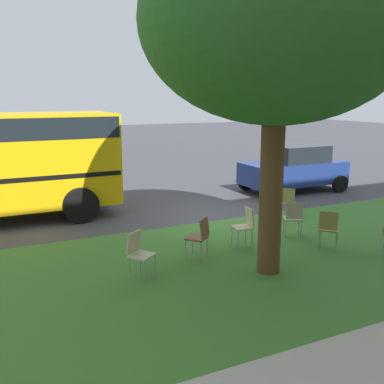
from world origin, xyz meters
TOP-DOWN VIEW (x-y plane):
  - ground at (0.00, 0.00)m, footprint 80.00×80.00m
  - grass_verge at (0.00, 3.20)m, footprint 48.00×6.00m
  - street_tree at (0.94, 3.79)m, footprint 4.88×4.88m
  - chair_0 at (-0.87, 2.25)m, footprint 0.56×0.57m
  - chair_2 at (-1.01, 3.30)m, footprint 0.59×0.59m
  - chair_3 at (-1.74, 0.89)m, footprint 0.59×0.59m
  - chair_4 at (0.54, 2.31)m, footprint 0.48×0.48m
  - chair_5 at (1.82, 2.57)m, footprint 0.59×0.59m
  - chair_6 at (3.29, 2.96)m, footprint 0.58×0.58m
  - parked_car at (-4.24, -1.99)m, footprint 3.70×1.92m

SIDE VIEW (x-z plane):
  - ground at x=0.00m, z-range 0.00..0.00m
  - grass_verge at x=0.00m, z-range 0.00..0.01m
  - chair_0 at x=-0.87m, z-range 0.08..0.96m
  - chair_2 at x=-1.01m, z-range 0.08..0.96m
  - chair_3 at x=-1.74m, z-range 0.08..0.96m
  - chair_4 at x=0.54m, z-range 0.08..0.96m
  - chair_5 at x=1.82m, z-range 0.08..0.96m
  - chair_6 at x=3.29m, z-range 0.08..0.96m
  - parked_car at x=-4.24m, z-range 0.01..1.66m
  - street_tree at x=0.94m, z-range 1.39..7.81m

